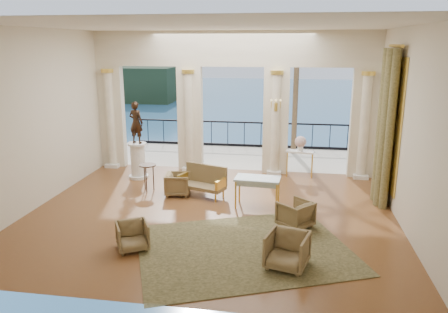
% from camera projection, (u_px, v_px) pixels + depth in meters
% --- Properties ---
extents(floor, '(9.00, 9.00, 0.00)m').
position_uv_depth(floor, '(211.00, 214.00, 10.87)').
color(floor, '#442712').
rests_on(floor, ground).
extents(room_walls, '(9.00, 9.00, 9.00)m').
position_uv_depth(room_walls, '(200.00, 104.00, 9.08)').
color(room_walls, beige).
rests_on(room_walls, ground).
extents(arcade, '(9.00, 0.56, 4.50)m').
position_uv_depth(arcade, '(232.00, 93.00, 13.87)').
color(arcade, beige).
rests_on(arcade, ground).
extents(terrace, '(10.00, 3.60, 0.10)m').
position_uv_depth(terrace, '(239.00, 157.00, 16.42)').
color(terrace, beige).
rests_on(terrace, ground).
extents(balustrade, '(9.00, 0.06, 1.03)m').
position_uv_depth(balustrade, '(244.00, 137.00, 17.84)').
color(balustrade, black).
rests_on(balustrade, terrace).
extents(palm_tree, '(2.00, 2.00, 4.50)m').
position_uv_depth(palm_tree, '(298.00, 44.00, 15.84)').
color(palm_tree, '#4C3823').
rests_on(palm_tree, terrace).
extents(headland, '(22.00, 18.00, 6.00)m').
position_uv_depth(headland, '(125.00, 82.00, 83.09)').
color(headland, black).
rests_on(headland, sea).
extents(sea, '(160.00, 160.00, 0.00)m').
position_uv_depth(sea, '(281.00, 108.00, 69.72)').
color(sea, '#1E5F89').
rests_on(sea, ground).
extents(curtain, '(0.33, 1.40, 4.09)m').
position_uv_depth(curtain, '(386.00, 128.00, 11.14)').
color(curtain, '#4E4729').
rests_on(curtain, ground).
extents(window_frame, '(0.04, 1.60, 3.40)m').
position_uv_depth(window_frame, '(394.00, 125.00, 11.09)').
color(window_frame, '#E3BB4B').
rests_on(window_frame, room_walls).
extents(wall_sconce, '(0.30, 0.11, 0.33)m').
position_uv_depth(wall_sconce, '(276.00, 106.00, 13.45)').
color(wall_sconce, '#E3BB4B').
rests_on(wall_sconce, arcade).
extents(rug, '(5.16, 4.65, 0.02)m').
position_uv_depth(rug, '(244.00, 249.00, 8.99)').
color(rug, '#2D311A').
rests_on(rug, ground).
extents(armchair_a, '(0.82, 0.80, 0.63)m').
position_uv_depth(armchair_a, '(132.00, 235.00, 8.92)').
color(armchair_a, '#40361E').
rests_on(armchair_a, ground).
extents(armchair_b, '(0.89, 0.86, 0.76)m').
position_uv_depth(armchair_b, '(287.00, 249.00, 8.18)').
color(armchair_b, '#40361E').
rests_on(armchair_b, ground).
extents(armchair_c, '(0.92, 0.92, 0.69)m').
position_uv_depth(armchair_c, '(295.00, 213.00, 10.00)').
color(armchair_c, '#40361E').
rests_on(armchair_c, ground).
extents(armchair_d, '(0.70, 0.74, 0.68)m').
position_uv_depth(armchair_d, '(178.00, 183.00, 12.15)').
color(armchair_d, '#40361E').
rests_on(armchair_d, ground).
extents(settee, '(1.40, 0.96, 0.86)m').
position_uv_depth(settee, '(204.00, 181.00, 12.06)').
color(settee, '#40361E').
rests_on(settee, ground).
extents(game_table, '(1.18, 0.70, 0.79)m').
position_uv_depth(game_table, '(258.00, 181.00, 11.16)').
color(game_table, '#90ACB8').
rests_on(game_table, ground).
extents(pedestal, '(0.61, 0.61, 1.12)m').
position_uv_depth(pedestal, '(138.00, 161.00, 13.64)').
color(pedestal, silver).
rests_on(pedestal, ground).
extents(statue, '(0.53, 0.42, 1.29)m').
position_uv_depth(statue, '(136.00, 123.00, 13.33)').
color(statue, black).
rests_on(statue, pedestal).
extents(console_table, '(0.91, 0.47, 0.83)m').
position_uv_depth(console_table, '(300.00, 155.00, 13.75)').
color(console_table, silver).
rests_on(console_table, ground).
extents(urn, '(0.36, 0.36, 0.48)m').
position_uv_depth(urn, '(301.00, 142.00, 13.65)').
color(urn, white).
rests_on(urn, console_table).
extents(side_table, '(0.48, 0.48, 0.78)m').
position_uv_depth(side_table, '(148.00, 168.00, 12.39)').
color(side_table, black).
rests_on(side_table, ground).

